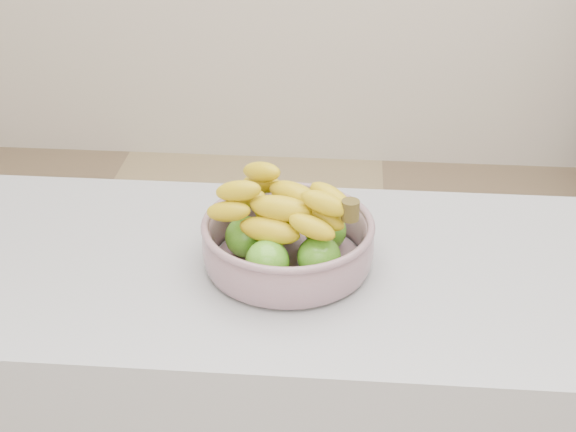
{
  "coord_description": "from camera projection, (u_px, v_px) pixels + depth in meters",
  "views": [
    {
      "loc": [
        -0.17,
        -1.5,
        1.7
      ],
      "look_at": [
        -0.27,
        -0.29,
        1.0
      ],
      "focal_mm": 50.0,
      "sensor_mm": 36.0,
      "label": 1
    }
  ],
  "objects": [
    {
      "name": "fruit_bowl",
      "position": [
        288.0,
        238.0,
        1.41
      ],
      "size": [
        0.31,
        0.31,
        0.16
      ],
      "rotation": [
        0.0,
        0.0,
        -0.4
      ],
      "color": "#8B94A7",
      "rests_on": "counter"
    }
  ]
}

